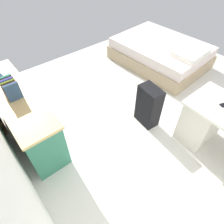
{
  "coord_description": "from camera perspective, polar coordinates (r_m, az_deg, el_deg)",
  "views": [
    {
      "loc": [
        -1.27,
        2.0,
        2.42
      ],
      "look_at": [
        0.09,
        0.89,
        0.6
      ],
      "focal_mm": 31.55,
      "sensor_mm": 36.0,
      "label": 1
    }
  ],
  "objects": [
    {
      "name": "ground_plane",
      "position": [
        3.39,
        12.74,
        -1.1
      ],
      "size": [
        5.39,
        5.39,
        0.0
      ],
      "primitive_type": "plane",
      "color": "silver"
    },
    {
      "name": "credenza",
      "position": [
        3.09,
        -24.43,
        -0.55
      ],
      "size": [
        1.8,
        0.48,
        0.76
      ],
      "color": "#2D7056",
      "rests_on": "ground_plane"
    },
    {
      "name": "bed",
      "position": [
        4.59,
        13.87,
        16.26
      ],
      "size": [
        1.99,
        1.53,
        0.58
      ],
      "color": "tan",
      "rests_on": "ground_plane"
    },
    {
      "name": "suitcase_black",
      "position": [
        3.05,
        10.53,
        1.72
      ],
      "size": [
        0.38,
        0.26,
        0.67
      ],
      "primitive_type": "cube",
      "rotation": [
        0.0,
        0.0,
        -0.11
      ],
      "color": "black",
      "rests_on": "ground_plane"
    },
    {
      "name": "book_row",
      "position": [
        2.78,
        -27.38,
        6.22
      ],
      "size": [
        0.27,
        0.17,
        0.24
      ],
      "color": "navy",
      "rests_on": "credenza"
    },
    {
      "name": "figurine_small",
      "position": [
        3.2,
        -29.71,
        9.42
      ],
      "size": [
        0.08,
        0.08,
        0.11
      ],
      "primitive_type": "cone",
      "color": "#4C7FBF",
      "rests_on": "credenza"
    }
  ]
}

